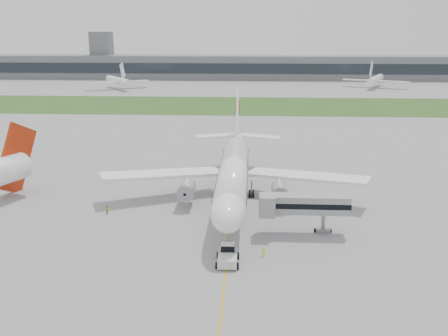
# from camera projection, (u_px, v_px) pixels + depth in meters

# --- Properties ---
(ground) EXTENTS (600.00, 600.00, 0.00)m
(ground) POSITION_uv_depth(u_px,v_px,m) (232.00, 210.00, 85.21)
(ground) COLOR #97979A
(ground) RESTS_ON ground
(apron_markings) EXTENTS (70.00, 70.00, 0.04)m
(apron_markings) POSITION_uv_depth(u_px,v_px,m) (231.00, 221.00, 80.40)
(apron_markings) COLOR gold
(apron_markings) RESTS_ON ground
(grass_strip) EXTENTS (600.00, 50.00, 0.02)m
(grass_strip) POSITION_uv_depth(u_px,v_px,m) (244.00, 105.00, 200.57)
(grass_strip) COLOR #25491B
(grass_strip) RESTS_ON ground
(terminal_building) EXTENTS (320.00, 22.30, 14.00)m
(terminal_building) POSITION_uv_depth(u_px,v_px,m) (247.00, 67.00, 304.31)
(terminal_building) COLOR slate
(terminal_building) RESTS_ON ground
(control_tower) EXTENTS (12.00, 12.00, 56.00)m
(control_tower) POSITION_uv_depth(u_px,v_px,m) (104.00, 78.00, 313.02)
(control_tower) COLOR slate
(control_tower) RESTS_ON ground
(airliner) EXTENTS (48.13, 53.95, 17.88)m
(airliner) POSITION_uv_depth(u_px,v_px,m) (234.00, 170.00, 88.36)
(airliner) COLOR white
(airliner) RESTS_ON ground
(pushback_tug) EXTENTS (3.08, 4.50, 2.28)m
(pushback_tug) POSITION_uv_depth(u_px,v_px,m) (228.00, 255.00, 65.76)
(pushback_tug) COLOR silver
(pushback_tug) RESTS_ON ground
(jet_bridge) EXTENTS (13.47, 3.84, 6.24)m
(jet_bridge) POSITION_uv_depth(u_px,v_px,m) (301.00, 205.00, 74.19)
(jet_bridge) COLOR gray
(jet_bridge) RESTS_ON ground
(safety_cone_left) EXTENTS (0.38, 0.38, 0.53)m
(safety_cone_left) POSITION_uv_depth(u_px,v_px,m) (223.00, 257.00, 67.09)
(safety_cone_left) COLOR #FF480D
(safety_cone_left) RESTS_ON ground
(safety_cone_right) EXTENTS (0.40, 0.40, 0.55)m
(safety_cone_right) POSITION_uv_depth(u_px,v_px,m) (231.00, 259.00, 66.29)
(safety_cone_right) COLOR #FF480D
(safety_cone_right) RESTS_ON ground
(ground_crew_near) EXTENTS (0.61, 0.45, 1.53)m
(ground_crew_near) POSITION_uv_depth(u_px,v_px,m) (263.00, 251.00, 67.65)
(ground_crew_near) COLOR #EDFF2A
(ground_crew_near) RESTS_ON ground
(ground_crew_far) EXTENTS (0.73, 0.87, 1.61)m
(ground_crew_far) POSITION_uv_depth(u_px,v_px,m) (108.00, 209.00, 83.18)
(ground_crew_far) COLOR #99CB21
(ground_crew_far) RESTS_ON ground
(neighbor_aircraft) EXTENTS (8.42, 17.32, 14.06)m
(neighbor_aircraft) POSITION_uv_depth(u_px,v_px,m) (2.00, 170.00, 88.76)
(neighbor_aircraft) COLOR #B3270A
(neighbor_aircraft) RESTS_ON ground
(distant_aircraft_left) EXTENTS (42.78, 41.79, 12.36)m
(distant_aircraft_left) POSITION_uv_depth(u_px,v_px,m) (119.00, 89.00, 254.46)
(distant_aircraft_left) COLOR white
(distant_aircraft_left) RESTS_ON ground
(distant_aircraft_right) EXTENTS (41.96, 39.88, 12.69)m
(distant_aircraft_right) POSITION_uv_depth(u_px,v_px,m) (375.00, 88.00, 259.89)
(distant_aircraft_right) COLOR white
(distant_aircraft_right) RESTS_ON ground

